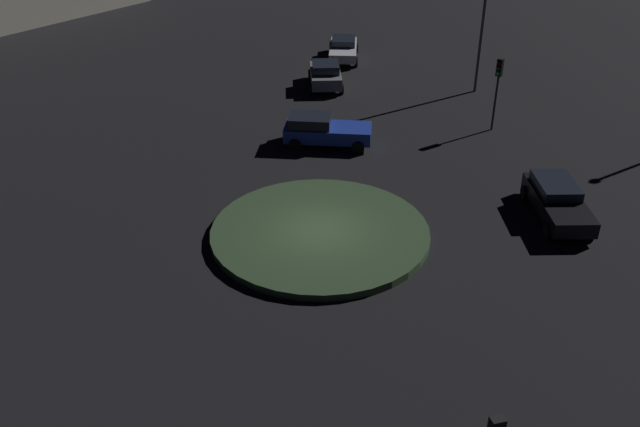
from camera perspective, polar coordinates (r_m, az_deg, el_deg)
name	(u,v)px	position (r m, az deg, el deg)	size (l,w,h in m)	color
ground_plane	(320,236)	(27.03, 0.00, -1.88)	(114.60, 114.60, 0.00)	black
roundabout_island	(320,233)	(26.94, 0.00, -1.60)	(8.65, 8.65, 0.30)	#2D4228
car_silver	(343,48)	(48.00, 1.96, 13.63)	(2.42, 4.64, 1.35)	silver
car_blue	(324,130)	(34.50, 0.32, 6.99)	(4.43, 2.23, 1.51)	#1E38A5
car_grey	(325,74)	(42.55, 0.46, 11.57)	(2.67, 4.10, 1.54)	slate
car_black	(557,200)	(29.70, 19.23, 1.07)	(2.62, 4.72, 1.38)	black
traffic_light_northeast	(498,80)	(36.67, 14.64, 10.75)	(0.37, 0.40, 3.85)	#2D2D2D
streetlamp_north	(484,9)	(41.70, 13.58, 16.29)	(0.51, 0.51, 7.51)	#4C4C51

